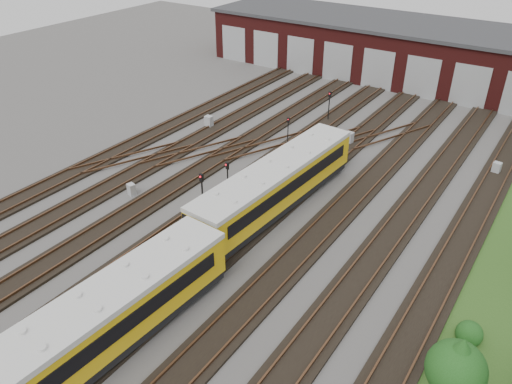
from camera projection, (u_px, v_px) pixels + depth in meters
The scene contains 15 objects.
ground at pixel (198, 243), 31.99m from camera, with size 120.00×120.00×0.00m, color #4D4A48.
track_network at pixel (202, 236), 32.43m from camera, with size 30.40×70.00×0.33m.
maintenance_shed at pixel (414, 51), 58.71m from camera, with size 51.00×12.50×6.35m.
metro_train at pixel (94, 329), 23.07m from camera, with size 3.68×47.73×3.22m.
signal_mast_0 at pixel (288, 128), 43.55m from camera, with size 0.24×0.23×2.58m.
signal_mast_1 at pixel (202, 192), 32.95m from camera, with size 0.28×0.26×3.65m.
signal_mast_2 at pixel (329, 102), 48.03m from camera, with size 0.27×0.25×3.00m.
signal_mast_3 at pixel (228, 176), 35.52m from camera, with size 0.30×0.29×3.03m.
relay_cabinet_0 at pixel (131, 189), 36.82m from camera, with size 0.55×0.46×0.92m, color #A9ABAE.
relay_cabinet_1 at pixel (209, 122), 47.39m from camera, with size 0.69×0.57×1.15m, color #A9ABAE.
relay_cabinet_2 at pixel (164, 272), 28.70m from camera, with size 0.66×0.55×1.11m, color #A9ABAE.
relay_cabinet_3 at pixel (349, 138), 44.24m from camera, with size 0.68×0.57×1.14m, color #A9ABAE.
relay_cabinet_4 at pixel (496, 168), 39.60m from camera, with size 0.60×0.50×1.00m, color #A9ABAE.
tree_3 at pixel (457, 364), 20.47m from camera, with size 2.51×2.51×4.16m.
bush_0 at pixel (470, 331), 24.70m from camera, with size 1.32×1.32×1.32m, color #184513.
Camera 1 is at (17.47, -19.23, 19.30)m, focal length 35.00 mm.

